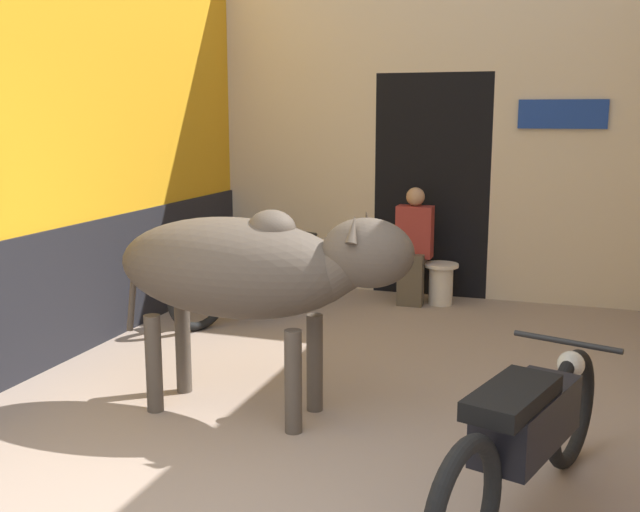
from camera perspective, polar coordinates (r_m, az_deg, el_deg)
wall_left_shopfront at (r=6.65m, az=-17.70°, el=9.43°), size 0.25×5.29×3.87m
wall_back_with_doorway at (r=8.43m, az=8.68°, el=8.43°), size 4.67×0.93×3.87m
cow at (r=4.86m, az=-5.41°, el=-0.98°), size 2.05×0.73×1.40m
motorcycle_near at (r=3.86m, az=15.45°, el=-12.82°), size 0.79×2.00×0.79m
motorcycle_far at (r=7.38m, az=-4.92°, el=-1.08°), size 0.98×1.95×0.80m
shopkeeper_seated at (r=7.87m, az=7.14°, el=0.97°), size 0.37×0.33×1.22m
plastic_stool at (r=7.94m, az=9.20°, el=-2.00°), size 0.36×0.36×0.44m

